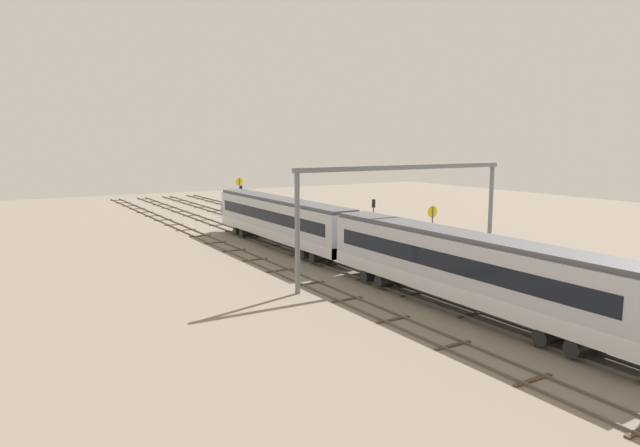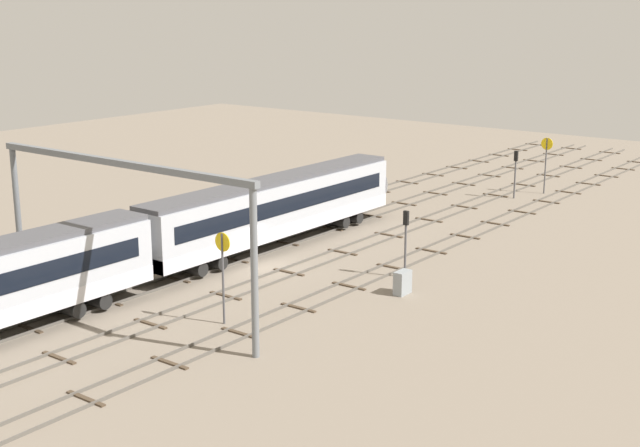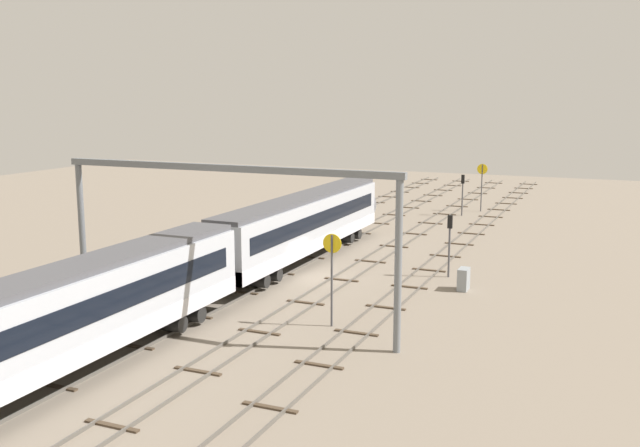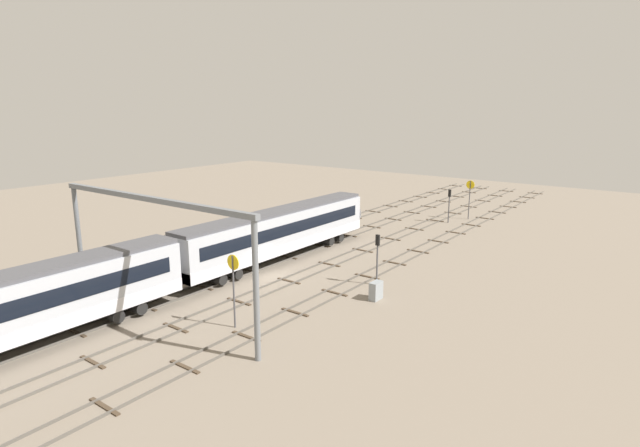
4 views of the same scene
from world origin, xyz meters
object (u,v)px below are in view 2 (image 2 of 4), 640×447
speed_sign_near_foreground (223,263)px  speed_sign_mid_trackside (546,156)px  relay_cabinet (403,283)px  overhead_gantry (120,199)px  signal_light_trackside_approach (406,234)px  signal_light_trackside_departure (516,167)px

speed_sign_near_foreground → speed_sign_mid_trackside: bearing=0.0°
relay_cabinet → overhead_gantry: bearing=141.1°
speed_sign_mid_trackside → signal_light_trackside_approach: bearing=-173.5°
overhead_gantry → speed_sign_near_foreground: 6.51m
overhead_gantry → signal_light_trackside_departure: size_ratio=4.60×
speed_sign_near_foreground → speed_sign_mid_trackside: (42.15, 0.00, 0.07)m
speed_sign_near_foreground → relay_cabinet: 11.51m
speed_sign_mid_trackside → signal_light_trackside_approach: (-29.20, -3.33, -0.62)m
speed_sign_near_foreground → relay_cabinet: speed_sign_near_foreground is taller
overhead_gantry → relay_cabinet: size_ratio=13.81×
speed_sign_mid_trackside → relay_cabinet: bearing=-171.2°
overhead_gantry → signal_light_trackside_approach: (15.39, -8.41, -3.81)m
signal_light_trackside_approach → overhead_gantry: bearing=151.3°
speed_sign_mid_trackside → signal_light_trackside_departure: speed_sign_mid_trackside is taller
signal_light_trackside_approach → signal_light_trackside_departure: signal_light_trackside_approach is taller
signal_light_trackside_approach → relay_cabinet: 3.96m
speed_sign_near_foreground → relay_cabinet: (10.03, -4.97, -2.67)m
relay_cabinet → speed_sign_mid_trackside: bearing=8.8°
speed_sign_mid_trackside → signal_light_trackside_departure: bearing=160.3°
signal_light_trackside_approach → signal_light_trackside_departure: bearing=10.2°
speed_sign_near_foreground → signal_light_trackside_approach: 13.38m
signal_light_trackside_approach → speed_sign_mid_trackside: bearing=6.5°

